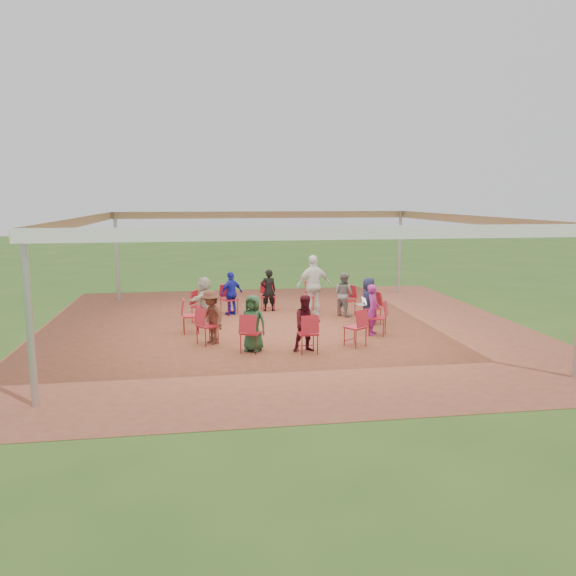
{
  "coord_description": "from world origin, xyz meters",
  "views": [
    {
      "loc": [
        -2.18,
        -14.57,
        3.48
      ],
      "look_at": [
        0.14,
        0.3,
        1.05
      ],
      "focal_mm": 35.0,
      "sensor_mm": 36.0,
      "label": 1
    }
  ],
  "objects": [
    {
      "name": "person_seated_0",
      "position": [
        2.36,
        0.15,
        0.66
      ],
      "size": [
        0.39,
        0.66,
        1.3
      ],
      "primitive_type": "imported",
      "rotation": [
        0.0,
        0.0,
        1.63
      ],
      "color": "#1B1E3E",
      "rests_on": "ground"
    },
    {
      "name": "chair_3",
      "position": [
        -0.16,
        2.48,
        0.45
      ],
      "size": [
        0.45,
        0.47,
        0.9
      ],
      "primitive_type": null,
      "rotation": [
        0.0,
        0.0,
        -3.08
      ],
      "color": "red",
      "rests_on": "ground"
    },
    {
      "name": "chair_10",
      "position": [
        1.38,
        -2.07,
        0.45
      ],
      "size": [
        0.59,
        0.6,
        0.9
      ],
      "primitive_type": null,
      "rotation": [
        0.0,
        0.0,
        0.59
      ],
      "color": "red",
      "rests_on": "ground"
    },
    {
      "name": "chair_8",
      "position": [
        -1.11,
        -2.23,
        0.45
      ],
      "size": [
        0.57,
        0.58,
        0.9
      ],
      "primitive_type": null,
      "rotation": [
        0.0,
        0.0,
        -0.46
      ],
      "color": "red",
      "rests_on": "ground"
    },
    {
      "name": "chair_9",
      "position": [
        0.16,
        -2.48,
        0.45
      ],
      "size": [
        0.45,
        0.47,
        0.9
      ],
      "primitive_type": null,
      "rotation": [
        0.0,
        0.0,
        0.06
      ],
      "color": "red",
      "rests_on": "ground"
    },
    {
      "name": "chair_0",
      "position": [
        2.48,
        0.16,
        0.45
      ],
      "size": [
        0.47,
        0.45,
        0.9
      ],
      "primitive_type": null,
      "rotation": [
        0.0,
        0.0,
        1.63
      ],
      "color": "red",
      "rests_on": "ground"
    },
    {
      "name": "person_seated_6",
      "position": [
        -1.05,
        -2.12,
        0.66
      ],
      "size": [
        0.73,
        0.6,
        1.3
      ],
      "primitive_type": "imported",
      "rotation": [
        0.0,
        0.0,
        -0.46
      ],
      "color": "#244D2D",
      "rests_on": "ground"
    },
    {
      "name": "tent",
      "position": [
        0.0,
        0.0,
        2.37
      ],
      "size": [
        10.33,
        10.33,
        3.0
      ],
      "color": "#B2B2B7",
      "rests_on": "ground"
    },
    {
      "name": "cable_coil",
      "position": [
        0.63,
        0.28,
        0.02
      ],
      "size": [
        0.32,
        0.32,
        0.03
      ],
      "rotation": [
        0.0,
        0.0,
        -0.04
      ],
      "color": "black",
      "rests_on": "ground"
    },
    {
      "name": "person_seated_5",
      "position": [
        -1.97,
        -1.31,
        0.66
      ],
      "size": [
        0.81,
        0.93,
        1.3
      ],
      "primitive_type": "imported",
      "rotation": [
        0.0,
        0.0,
        -0.98
      ],
      "color": "#562E21",
      "rests_on": "ground"
    },
    {
      "name": "chair_5",
      "position": [
        -2.23,
        1.11,
        0.45
      ],
      "size": [
        0.58,
        0.57,
        0.9
      ],
      "primitive_type": null,
      "rotation": [
        0.0,
        0.0,
        -2.03
      ],
      "color": "red",
      "rests_on": "ground"
    },
    {
      "name": "chair_1",
      "position": [
        2.07,
        1.38,
        0.45
      ],
      "size": [
        0.6,
        0.59,
        0.9
      ],
      "primitive_type": null,
      "rotation": [
        0.0,
        0.0,
        2.16
      ],
      "color": "red",
      "rests_on": "ground"
    },
    {
      "name": "chair_4",
      "position": [
        -1.38,
        2.07,
        0.45
      ],
      "size": [
        0.59,
        0.6,
        0.9
      ],
      "primitive_type": null,
      "rotation": [
        0.0,
        0.0,
        -2.55
      ],
      "color": "red",
      "rests_on": "ground"
    },
    {
      "name": "person_seated_1",
      "position": [
        1.97,
        1.31,
        0.66
      ],
      "size": [
        0.65,
        0.73,
        1.3
      ],
      "primitive_type": "imported",
      "rotation": [
        0.0,
        0.0,
        2.16
      ],
      "color": "gray",
      "rests_on": "ground"
    },
    {
      "name": "chair_11",
      "position": [
        2.23,
        -1.11,
        0.45
      ],
      "size": [
        0.58,
        0.57,
        0.9
      ],
      "primitive_type": null,
      "rotation": [
        0.0,
        0.0,
        1.11
      ],
      "color": "red",
      "rests_on": "ground"
    },
    {
      "name": "person_seated_8",
      "position": [
        2.12,
        -1.05,
        0.66
      ],
      "size": [
        0.49,
        0.56,
        1.3
      ],
      "primitive_type": "imported",
      "rotation": [
        0.0,
        0.0,
        1.11
      ],
      "color": "#982782",
      "rests_on": "ground"
    },
    {
      "name": "standing_person",
      "position": [
        1.1,
        1.52,
        0.91
      ],
      "size": [
        1.14,
        0.73,
        1.81
      ],
      "primitive_type": "imported",
      "rotation": [
        0.0,
        0.0,
        3.33
      ],
      "color": "white",
      "rests_on": "ground"
    },
    {
      "name": "chair_7",
      "position": [
        -2.07,
        -1.38,
        0.45
      ],
      "size": [
        0.6,
        0.59,
        0.9
      ],
      "primitive_type": null,
      "rotation": [
        0.0,
        0.0,
        -0.98
      ],
      "color": "red",
      "rests_on": "ground"
    },
    {
      "name": "chair_6",
      "position": [
        -2.48,
        -0.16,
        0.45
      ],
      "size": [
        0.47,
        0.45,
        0.9
      ],
      "primitive_type": null,
      "rotation": [
        0.0,
        0.0,
        -1.51
      ],
      "color": "red",
      "rests_on": "ground"
    },
    {
      "name": "laptop",
      "position": [
        2.2,
        0.14,
        0.61
      ],
      "size": [
        0.27,
        0.33,
        0.22
      ],
      "rotation": [
        0.0,
        0.0,
        1.63
      ],
      "color": "#B7B7BC",
      "rests_on": "ground"
    },
    {
      "name": "person_seated_4",
      "position": [
        -2.12,
        1.05,
        0.66
      ],
      "size": [
        0.94,
        1.28,
        1.3
      ],
      "primitive_type": "imported",
      "rotation": [
        0.0,
        0.0,
        -2.03
      ],
      "color": "beige",
      "rests_on": "ground"
    },
    {
      "name": "person_seated_2",
      "position": [
        -0.15,
        2.36,
        0.66
      ],
      "size": [
        0.49,
        0.34,
        1.3
      ],
      "primitive_type": "imported",
      "rotation": [
        0.0,
        0.0,
        -3.08
      ],
      "color": "black",
      "rests_on": "ground"
    },
    {
      "name": "dirt_patch",
      "position": [
        0.0,
        0.0,
        0.01
      ],
      "size": [
        13.0,
        13.0,
        0.0
      ],
      "primitive_type": "plane",
      "color": "brown",
      "rests_on": "ground"
    },
    {
      "name": "chair_2",
      "position": [
        1.11,
        2.23,
        0.45
      ],
      "size": [
        0.57,
        0.58,
        0.9
      ],
      "primitive_type": null,
      "rotation": [
        0.0,
        0.0,
        2.68
      ],
      "color": "red",
      "rests_on": "ground"
    },
    {
      "name": "ground",
      "position": [
        0.0,
        0.0,
        0.0
      ],
      "size": [
        80.0,
        80.0,
        0.0
      ],
      "primitive_type": "plane",
      "color": "#305119",
      "rests_on": "ground"
    },
    {
      "name": "person_seated_7",
      "position": [
        0.15,
        -2.36,
        0.66
      ],
      "size": [
        0.65,
        0.4,
        1.3
      ],
      "primitive_type": "imported",
      "rotation": [
        0.0,
        0.0,
        0.06
      ],
      "color": "#420E17",
      "rests_on": "ground"
    },
    {
      "name": "person_seated_3",
      "position": [
        -1.31,
        1.97,
        0.66
      ],
      "size": [
        0.85,
        0.75,
        1.3
      ],
      "primitive_type": "imported",
      "rotation": [
        0.0,
        0.0,
        -2.55
      ],
      "color": "#1B1FAD",
      "rests_on": "ground"
    }
  ]
}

